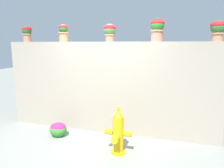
# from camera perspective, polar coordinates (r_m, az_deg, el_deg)

# --- Properties ---
(ground_plane) EXTENTS (24.00, 24.00, 0.00)m
(ground_plane) POSITION_cam_1_polar(r_m,az_deg,el_deg) (4.31, -5.45, -17.42)
(ground_plane) COLOR gray
(stone_wall) EXTENTS (4.92, 0.40, 2.08)m
(stone_wall) POSITION_cam_1_polar(r_m,az_deg,el_deg) (4.90, -1.06, -0.87)
(stone_wall) COLOR gray
(stone_wall) RESTS_ON ground
(potted_plant_0) EXTENTS (0.24, 0.24, 0.40)m
(potted_plant_0) POSITION_cam_1_polar(r_m,az_deg,el_deg) (5.85, -22.09, 12.88)
(potted_plant_0) COLOR #AB7A5A
(potted_plant_0) RESTS_ON stone_wall
(potted_plant_1) EXTENTS (0.25, 0.25, 0.41)m
(potted_plant_1) POSITION_cam_1_polar(r_m,az_deg,el_deg) (5.26, -13.03, 13.62)
(potted_plant_1) COLOR tan
(potted_plant_1) RESTS_ON stone_wall
(potted_plant_2) EXTENTS (0.29, 0.29, 0.39)m
(potted_plant_2) POSITION_cam_1_polar(r_m,az_deg,el_deg) (4.81, -0.63, 14.28)
(potted_plant_2) COLOR #BF7058
(potted_plant_2) RESTS_ON stone_wall
(potted_plant_3) EXTENTS (0.29, 0.29, 0.47)m
(potted_plant_3) POSITION_cam_1_polar(r_m,az_deg,el_deg) (4.57, 12.19, 14.72)
(potted_plant_3) COLOR #BF765E
(potted_plant_3) RESTS_ON stone_wall
(potted_plant_4) EXTENTS (0.29, 0.29, 0.40)m
(potted_plant_4) POSITION_cam_1_polar(r_m,az_deg,el_deg) (4.63, 26.80, 13.32)
(potted_plant_4) COLOR tan
(potted_plant_4) RESTS_ON stone_wall
(fire_hydrant) EXTENTS (0.51, 0.41, 0.91)m
(fire_hydrant) POSITION_cam_1_polar(r_m,az_deg,el_deg) (4.02, 1.62, -13.08)
(fire_hydrant) COLOR gold
(fire_hydrant) RESTS_ON ground
(flower_bush_left) EXTENTS (0.38, 0.34, 0.32)m
(flower_bush_left) POSITION_cam_1_polar(r_m,az_deg,el_deg) (4.95, -14.40, -11.73)
(flower_bush_left) COLOR #31812E
(flower_bush_left) RESTS_ON ground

